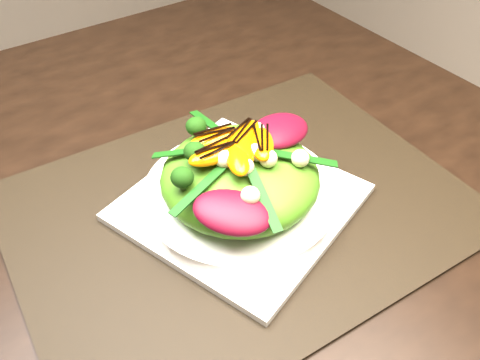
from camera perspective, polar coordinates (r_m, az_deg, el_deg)
placemat at (r=0.63m, az=0.00°, el=-2.94°), size 0.56×0.44×0.00m
plate_base at (r=0.63m, az=0.00°, el=-2.50°), size 0.31×0.31×0.01m
salad_bowl at (r=0.62m, az=0.00°, el=-1.62°), size 0.30×0.30×0.02m
lettuce_mound at (r=0.60m, az=0.00°, el=0.35°), size 0.21×0.21×0.06m
radicchio_leaf at (r=0.62m, az=4.48°, el=5.55°), size 0.09×0.06×0.02m
orange_segment at (r=0.58m, az=-1.10°, el=3.98°), size 0.07×0.05×0.02m
broccoli_floret at (r=0.57m, az=-7.54°, el=2.81°), size 0.04×0.04×0.04m
macadamia_nut at (r=0.55m, az=4.20°, el=1.51°), size 0.03×0.03×0.02m
balsamic_drizzle at (r=0.57m, az=-1.12°, el=4.71°), size 0.04×0.02×0.00m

